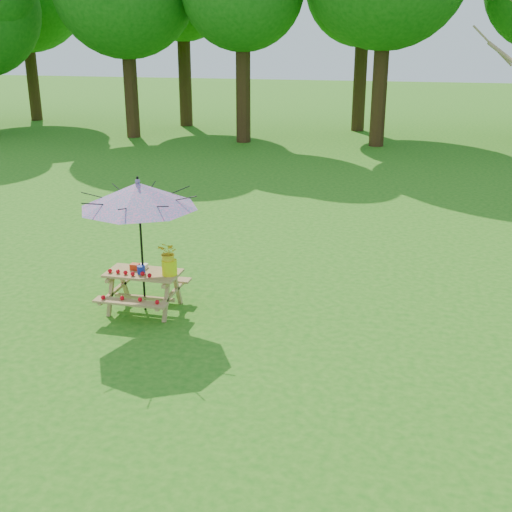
# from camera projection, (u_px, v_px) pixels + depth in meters

# --- Properties ---
(picnic_table) EXTENTS (1.20, 1.32, 0.67)m
(picnic_table) POSITION_uv_depth(u_px,v_px,m) (144.00, 292.00, 10.54)
(picnic_table) COLOR #AC864E
(picnic_table) RESTS_ON ground
(patio_umbrella) EXTENTS (2.07, 2.07, 2.25)m
(patio_umbrella) POSITION_uv_depth(u_px,v_px,m) (138.00, 195.00, 10.01)
(patio_umbrella) COLOR black
(patio_umbrella) RESTS_ON ground
(produce_bins) EXTENTS (0.31, 0.37, 0.13)m
(produce_bins) POSITION_uv_depth(u_px,v_px,m) (140.00, 268.00, 10.46)
(produce_bins) COLOR red
(produce_bins) RESTS_ON picnic_table
(tomatoes_row) EXTENTS (0.77, 0.13, 0.07)m
(tomatoes_row) POSITION_uv_depth(u_px,v_px,m) (130.00, 273.00, 10.28)
(tomatoes_row) COLOR red
(tomatoes_row) RESTS_ON picnic_table
(flower_bucket) EXTENTS (0.41, 0.38, 0.55)m
(flower_bucket) POSITION_uv_depth(u_px,v_px,m) (169.00, 257.00, 10.22)
(flower_bucket) COLOR #F3F60C
(flower_bucket) RESTS_ON picnic_table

